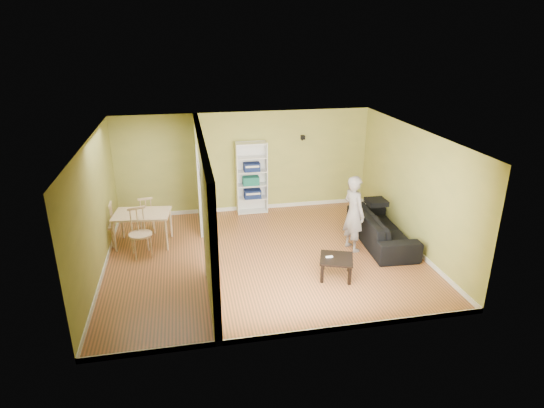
{
  "coord_description": "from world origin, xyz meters",
  "views": [
    {
      "loc": [
        -1.51,
        -8.45,
        4.48
      ],
      "look_at": [
        0.2,
        0.2,
        1.1
      ],
      "focal_mm": 30.0,
      "sensor_mm": 36.0,
      "label": 1
    }
  ],
  "objects_px": {
    "bookshelf": "(251,177)",
    "dining_table": "(142,216)",
    "coffee_table": "(336,261)",
    "chair_near": "(140,233)",
    "person": "(354,207)",
    "chair_left": "(104,225)",
    "sofa": "(382,224)",
    "chair_far": "(146,214)"
  },
  "relations": [
    {
      "from": "chair_left",
      "to": "bookshelf",
      "type": "bearing_deg",
      "value": 111.17
    },
    {
      "from": "sofa",
      "to": "chair_near",
      "type": "height_order",
      "value": "chair_near"
    },
    {
      "from": "coffee_table",
      "to": "dining_table",
      "type": "relative_size",
      "value": 0.52
    },
    {
      "from": "coffee_table",
      "to": "chair_near",
      "type": "xyz_separation_m",
      "value": [
        -3.74,
        1.65,
        0.17
      ]
    },
    {
      "from": "person",
      "to": "bookshelf",
      "type": "relative_size",
      "value": 1.05
    },
    {
      "from": "coffee_table",
      "to": "chair_near",
      "type": "relative_size",
      "value": 0.59
    },
    {
      "from": "sofa",
      "to": "chair_far",
      "type": "distance_m",
      "value": 5.43
    },
    {
      "from": "person",
      "to": "chair_near",
      "type": "distance_m",
      "value": 4.53
    },
    {
      "from": "coffee_table",
      "to": "chair_far",
      "type": "height_order",
      "value": "chair_far"
    },
    {
      "from": "coffee_table",
      "to": "chair_near",
      "type": "bearing_deg",
      "value": 156.2
    },
    {
      "from": "sofa",
      "to": "person",
      "type": "height_order",
      "value": "person"
    },
    {
      "from": "bookshelf",
      "to": "dining_table",
      "type": "distance_m",
      "value": 3.05
    },
    {
      "from": "dining_table",
      "to": "bookshelf",
      "type": "bearing_deg",
      "value": 29.29
    },
    {
      "from": "dining_table",
      "to": "chair_left",
      "type": "xyz_separation_m",
      "value": [
        -0.82,
        0.07,
        -0.17
      ]
    },
    {
      "from": "dining_table",
      "to": "chair_near",
      "type": "relative_size",
      "value": 1.14
    },
    {
      "from": "bookshelf",
      "to": "chair_far",
      "type": "relative_size",
      "value": 2.03
    },
    {
      "from": "person",
      "to": "chair_near",
      "type": "xyz_separation_m",
      "value": [
        -4.47,
        0.55,
        -0.46
      ]
    },
    {
      "from": "sofa",
      "to": "coffee_table",
      "type": "xyz_separation_m",
      "value": [
        -1.5,
        -1.29,
        -0.09
      ]
    },
    {
      "from": "coffee_table",
      "to": "chair_left",
      "type": "bearing_deg",
      "value": 153.37
    },
    {
      "from": "chair_left",
      "to": "chair_far",
      "type": "relative_size",
      "value": 1.08
    },
    {
      "from": "bookshelf",
      "to": "chair_far",
      "type": "xyz_separation_m",
      "value": [
        -2.63,
        -0.83,
        -0.47
      ]
    },
    {
      "from": "sofa",
      "to": "bookshelf",
      "type": "xyz_separation_m",
      "value": [
        -2.57,
        2.41,
        0.49
      ]
    },
    {
      "from": "sofa",
      "to": "chair_near",
      "type": "distance_m",
      "value": 5.25
    },
    {
      "from": "chair_near",
      "to": "sofa",
      "type": "bearing_deg",
      "value": -19.29
    },
    {
      "from": "chair_left",
      "to": "sofa",
      "type": "bearing_deg",
      "value": 79.66
    },
    {
      "from": "chair_far",
      "to": "person",
      "type": "bearing_deg",
      "value": 149.19
    },
    {
      "from": "bookshelf",
      "to": "dining_table",
      "type": "relative_size",
      "value": 1.56
    },
    {
      "from": "person",
      "to": "coffee_table",
      "type": "height_order",
      "value": "person"
    },
    {
      "from": "sofa",
      "to": "chair_far",
      "type": "bearing_deg",
      "value": 76.11
    },
    {
      "from": "chair_left",
      "to": "chair_far",
      "type": "xyz_separation_m",
      "value": [
        0.85,
        0.6,
        -0.04
      ]
    },
    {
      "from": "person",
      "to": "chair_left",
      "type": "distance_m",
      "value": 5.43
    },
    {
      "from": "dining_table",
      "to": "chair_far",
      "type": "bearing_deg",
      "value": 87.79
    },
    {
      "from": "sofa",
      "to": "chair_left",
      "type": "distance_m",
      "value": 6.12
    },
    {
      "from": "chair_near",
      "to": "coffee_table",
      "type": "bearing_deg",
      "value": -39.21
    },
    {
      "from": "sofa",
      "to": "dining_table",
      "type": "height_order",
      "value": "sofa"
    },
    {
      "from": "dining_table",
      "to": "chair_left",
      "type": "relative_size",
      "value": 1.2
    },
    {
      "from": "person",
      "to": "dining_table",
      "type": "height_order",
      "value": "person"
    },
    {
      "from": "sofa",
      "to": "coffee_table",
      "type": "height_order",
      "value": "sofa"
    },
    {
      "from": "person",
      "to": "chair_left",
      "type": "bearing_deg",
      "value": 61.13
    },
    {
      "from": "sofa",
      "to": "chair_left",
      "type": "height_order",
      "value": "chair_left"
    },
    {
      "from": "chair_left",
      "to": "chair_far",
      "type": "height_order",
      "value": "chair_left"
    },
    {
      "from": "person",
      "to": "bookshelf",
      "type": "xyz_separation_m",
      "value": [
        -1.8,
        2.61,
        -0.05
      ]
    }
  ]
}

